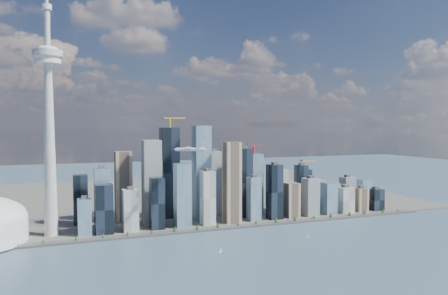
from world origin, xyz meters
name	(u,v)px	position (x,y,z in m)	size (l,w,h in m)	color
ground	(259,267)	(0.00, 0.00, 0.00)	(4000.00, 4000.00, 0.00)	#364F5F
seawall	(207,230)	(0.00, 250.00, 2.00)	(1100.00, 22.00, 4.00)	#383838
land	(159,196)	(0.00, 700.00, 1.50)	(1400.00, 900.00, 3.00)	#4C4C47
shoreline_trees	(207,226)	(0.00, 250.00, 8.78)	(960.53, 7.20, 8.80)	#3F2D1E
skyscraper_cluster	(219,188)	(59.62, 336.82, 72.63)	(736.00, 142.00, 235.61)	black
needle_tower	(49,116)	(-300.00, 310.00, 235.84)	(56.00, 56.00, 550.50)	#A5A5A0
airplane	(190,149)	(-43.23, 222.16, 171.70)	(65.46, 58.46, 16.28)	silver
sailboat_west	(220,251)	(-28.15, 93.38, 3.12)	(7.05, 2.93, 9.73)	white
sailboat_east	(308,236)	(166.24, 126.28, 3.11)	(6.85, 3.93, 9.69)	white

